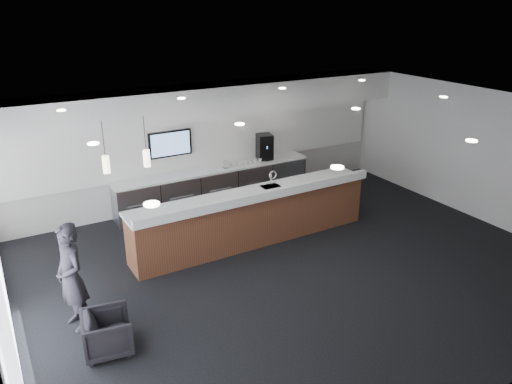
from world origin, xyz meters
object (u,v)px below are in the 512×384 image
coffee_machine (264,147)px  lounge_guest (71,278)px  armchair (108,333)px  service_counter (253,216)px

coffee_machine → lounge_guest: lounge_guest is taller
coffee_machine → armchair: (-5.22, -4.36, -0.96)m
service_counter → lounge_guest: size_ratio=3.04×
armchair → service_counter: bearing=-51.2°
service_counter → lounge_guest: 4.05m
coffee_machine → lounge_guest: 6.54m
lounge_guest → service_counter: bearing=92.9°
armchair → coffee_machine: bearing=-41.1°
coffee_machine → armchair: coffee_machine is taller
coffee_machine → lounge_guest: bearing=-134.5°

